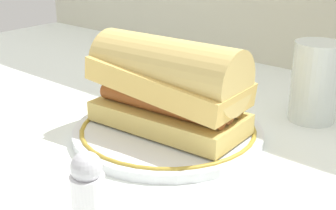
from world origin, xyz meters
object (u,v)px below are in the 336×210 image
at_px(sausage_sandwich, 168,84).
at_px(drinking_glass, 314,87).
at_px(plate, 168,131).
at_px(salt_shaker, 88,194).

relative_size(sausage_sandwich, drinking_glass, 1.85).
relative_size(plate, drinking_glass, 2.20).
bearing_deg(sausage_sandwich, plate, -120.46).
distance_m(sausage_sandwich, salt_shaker, 0.22).
xyz_separation_m(sausage_sandwich, salt_shaker, (0.08, -0.21, -0.03)).
distance_m(plate, salt_shaker, 0.22).
bearing_deg(drinking_glass, sausage_sandwich, -123.78).
xyz_separation_m(sausage_sandwich, drinking_glass, (0.12, 0.18, -0.02)).
bearing_deg(salt_shaker, drinking_glass, 84.33).
relative_size(sausage_sandwich, salt_shaker, 2.59).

